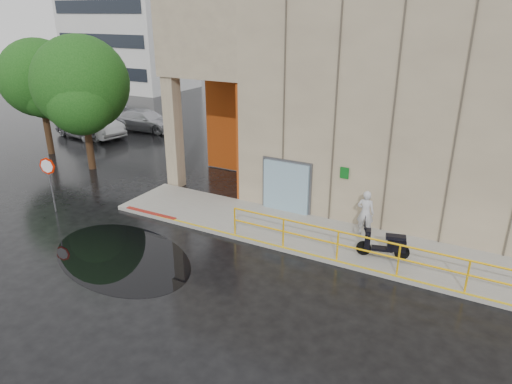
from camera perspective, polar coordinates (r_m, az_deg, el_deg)
ground at (r=13.96m, az=-7.62°, el=-11.33°), size 120.00×120.00×0.00m
sidewalk at (r=16.03m, az=13.98°, el=-6.88°), size 20.00×3.00×0.15m
building at (r=20.69m, az=22.88°, el=10.65°), size 20.00×10.17×8.00m
guardrail at (r=14.54m, az=13.73°, el=-7.26°), size 9.56×0.06×1.03m
distant_building at (r=51.25m, az=-15.85°, el=20.79°), size 12.00×8.08×15.00m
person at (r=16.46m, az=13.52°, el=-2.54°), size 0.63×0.43×1.66m
scooter at (r=15.15m, az=15.81°, el=-5.35°), size 1.71×0.93×1.29m
stop_sign at (r=19.67m, az=-24.51°, el=2.27°), size 0.68×0.21×2.28m
red_curb at (r=18.49m, az=-13.00°, el=-2.77°), size 2.40×0.20×0.18m
puddle at (r=15.89m, az=-16.41°, el=-7.71°), size 6.63×5.12×0.01m
car_a at (r=31.67m, az=-20.99°, el=7.67°), size 4.27×2.19×1.39m
car_b at (r=31.60m, az=-19.76°, el=8.03°), size 5.16×2.56×1.63m
car_c at (r=32.17m, az=-13.61°, el=8.70°), size 4.99×2.42×1.40m
tree_near at (r=23.98m, az=-21.05°, el=12.03°), size 4.62×4.62×6.63m
tree_far at (r=27.77m, az=-25.37°, el=12.39°), size 4.16×4.16×6.32m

